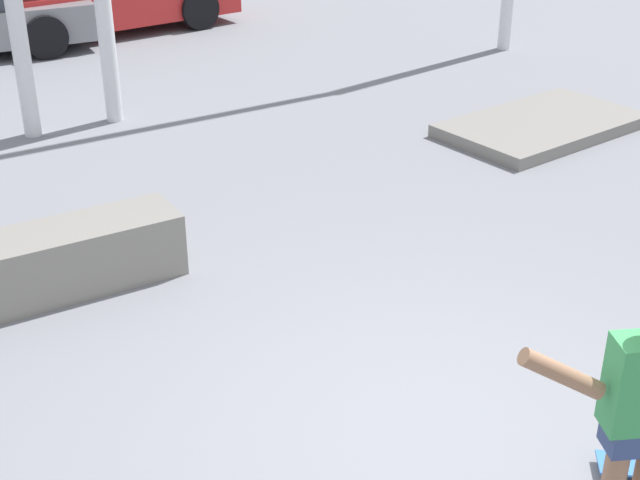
{
  "coord_description": "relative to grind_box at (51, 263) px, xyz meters",
  "views": [
    {
      "loc": [
        -2.96,
        -3.4,
        3.64
      ],
      "look_at": [
        0.16,
        1.54,
        0.7
      ],
      "focal_mm": 50.0,
      "sensor_mm": 36.0,
      "label": 1
    }
  ],
  "objects": [
    {
      "name": "ground_plane",
      "position": [
        1.44,
        -3.07,
        -0.27
      ],
      "size": [
        36.0,
        36.0,
        0.0
      ],
      "primitive_type": "plane",
      "color": "slate"
    },
    {
      "name": "grind_box",
      "position": [
        0.0,
        0.0,
        0.0
      ],
      "size": [
        2.12,
        0.61,
        0.54
      ],
      "primitive_type": "cube",
      "rotation": [
        0.0,
        0.0,
        -0.02
      ],
      "color": "slate",
      "rests_on": "ground_plane"
    },
    {
      "name": "manual_pad",
      "position": [
        6.13,
        0.69,
        -0.2
      ],
      "size": [
        2.54,
        1.63,
        0.15
      ],
      "primitive_type": "cube",
      "rotation": [
        0.0,
        0.0,
        0.1
      ],
      "color": "slate",
      "rests_on": "ground_plane"
    }
  ]
}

